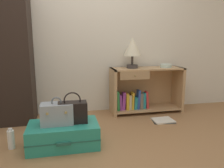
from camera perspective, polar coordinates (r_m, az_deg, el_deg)
The scene contains 10 objects.
ground_plane at distance 2.30m, azimuth -1.50°, elevation -17.83°, with size 9.00×9.00×0.00m, color #9E7047.
back_wall at distance 3.50m, azimuth -6.32°, elevation 14.13°, with size 6.40×0.10×2.60m, color silver.
bookshelf at distance 3.53m, azimuth 7.89°, elevation -1.66°, with size 1.11×0.39×0.70m.
table_lamp at distance 3.39m, azimuth 5.23°, elevation 9.13°, with size 0.27×0.27×0.46m.
bowl at distance 3.58m, azimuth 13.57°, elevation 4.55°, with size 0.18×0.18×0.05m, color silver.
suitcase_large at distance 2.50m, azimuth -12.23°, elevation -12.52°, with size 0.74×0.45×0.25m.
train_case at distance 2.42m, azimuth -13.83°, elevation -7.34°, with size 0.33×0.20×0.29m.
handbag at distance 2.43m, azimuth -9.99°, elevation -7.01°, with size 0.30×0.15×0.33m.
bottle at distance 2.61m, azimuth -24.34°, elevation -12.69°, with size 0.07×0.07×0.22m.
open_book_on_floor at distance 3.25m, azimuth 12.88°, elevation -9.03°, with size 0.33×0.29×0.02m.
Camera 1 is at (-0.37, -1.98, 1.12)m, focal length 35.87 mm.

